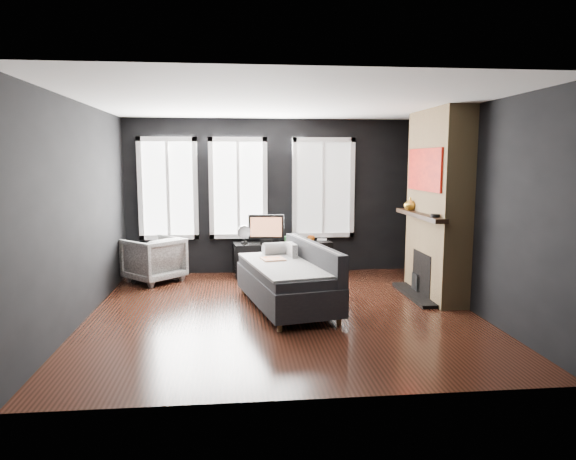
{
  "coord_description": "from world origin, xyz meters",
  "views": [
    {
      "loc": [
        -0.6,
        -6.51,
        1.98
      ],
      "look_at": [
        0.1,
        0.3,
        1.05
      ],
      "focal_mm": 32.0,
      "sensor_mm": 36.0,
      "label": 1
    }
  ],
  "objects": [
    {
      "name": "floor",
      "position": [
        0.0,
        0.0,
        0.0
      ],
      "size": [
        5.0,
        5.0,
        0.0
      ],
      "primitive_type": "plane",
      "color": "black",
      "rests_on": "ground"
    },
    {
      "name": "ceiling",
      "position": [
        0.0,
        0.0,
        2.7
      ],
      "size": [
        5.0,
        5.0,
        0.0
      ],
      "primitive_type": "plane",
      "color": "white",
      "rests_on": "ground"
    },
    {
      "name": "wall_back",
      "position": [
        0.0,
        2.5,
        1.35
      ],
      "size": [
        5.0,
        0.02,
        2.7
      ],
      "primitive_type": "cube",
      "color": "black",
      "rests_on": "ground"
    },
    {
      "name": "wall_left",
      "position": [
        -2.5,
        0.0,
        1.35
      ],
      "size": [
        0.02,
        5.0,
        2.7
      ],
      "primitive_type": "cube",
      "color": "black",
      "rests_on": "ground"
    },
    {
      "name": "wall_right",
      "position": [
        2.5,
        0.0,
        1.35
      ],
      "size": [
        0.02,
        5.0,
        2.7
      ],
      "primitive_type": "cube",
      "color": "black",
      "rests_on": "ground"
    },
    {
      "name": "windows",
      "position": [
        -0.45,
        2.46,
        2.38
      ],
      "size": [
        4.0,
        0.16,
        1.76
      ],
      "primitive_type": null,
      "color": "white",
      "rests_on": "wall_back"
    },
    {
      "name": "fireplace",
      "position": [
        2.3,
        0.6,
        1.35
      ],
      "size": [
        0.7,
        1.62,
        2.7
      ],
      "primitive_type": null,
      "color": "#93724C",
      "rests_on": "floor"
    },
    {
      "name": "sofa",
      "position": [
        0.07,
        0.21,
        0.44
      ],
      "size": [
        1.42,
        2.2,
        0.88
      ],
      "primitive_type": null,
      "rotation": [
        0.0,
        0.0,
        0.21
      ],
      "color": "#28282A",
      "rests_on": "floor"
    },
    {
      "name": "stripe_pillow",
      "position": [
        0.2,
        0.7,
        0.63
      ],
      "size": [
        0.14,
        0.35,
        0.34
      ],
      "primitive_type": "cube",
      "rotation": [
        0.0,
        0.0,
        0.17
      ],
      "color": "gray",
      "rests_on": "sofa"
    },
    {
      "name": "armchair",
      "position": [
        -1.95,
        1.95,
        0.41
      ],
      "size": [
        1.08,
        1.08,
        0.81
      ],
      "primitive_type": "imported",
      "rotation": [
        0.0,
        0.0,
        -2.36
      ],
      "color": "silver",
      "rests_on": "floor"
    },
    {
      "name": "media_console",
      "position": [
        0.2,
        2.24,
        0.29
      ],
      "size": [
        1.74,
        0.72,
        0.58
      ],
      "primitive_type": null,
      "rotation": [
        0.0,
        0.0,
        0.12
      ],
      "color": "black",
      "rests_on": "floor"
    },
    {
      "name": "monitor",
      "position": [
        -0.08,
        2.18,
        0.85
      ],
      "size": [
        0.63,
        0.22,
        0.55
      ],
      "primitive_type": null,
      "rotation": [
        0.0,
        0.0,
        -0.14
      ],
      "color": "black",
      "rests_on": "media_console"
    },
    {
      "name": "desk_fan",
      "position": [
        -0.46,
        2.14,
        0.74
      ],
      "size": [
        0.23,
        0.23,
        0.32
      ],
      "primitive_type": null,
      "rotation": [
        0.0,
        0.0,
        -0.02
      ],
      "color": "#969696",
      "rests_on": "media_console"
    },
    {
      "name": "mug",
      "position": [
        0.7,
        2.24,
        0.64
      ],
      "size": [
        0.13,
        0.11,
        0.12
      ],
      "primitive_type": "imported",
      "rotation": [
        0.0,
        0.0,
        -0.1
      ],
      "color": "orange",
      "rests_on": "media_console"
    },
    {
      "name": "book",
      "position": [
        0.84,
        2.39,
        0.69
      ],
      "size": [
        0.17,
        0.05,
        0.23
      ],
      "primitive_type": "imported",
      "rotation": [
        0.0,
        0.0,
        -0.21
      ],
      "color": "#B8A78D",
      "rests_on": "media_console"
    },
    {
      "name": "storage_box",
      "position": [
        0.33,
        2.18,
        0.63
      ],
      "size": [
        0.2,
        0.13,
        0.11
      ],
      "primitive_type": "cube",
      "rotation": [
        0.0,
        0.0,
        0.02
      ],
      "color": "#32783C",
      "rests_on": "media_console"
    },
    {
      "name": "mantel_vase",
      "position": [
        2.05,
        1.05,
        1.32
      ],
      "size": [
        0.21,
        0.21,
        0.19
      ],
      "primitive_type": "imported",
      "rotation": [
        0.0,
        0.0,
        -0.09
      ],
      "color": "gold",
      "rests_on": "fireplace"
    },
    {
      "name": "mantel_clock",
      "position": [
        2.05,
        0.05,
        1.25
      ],
      "size": [
        0.15,
        0.15,
        0.04
      ],
      "primitive_type": "cylinder",
      "rotation": [
        0.0,
        0.0,
        0.25
      ],
      "color": "black",
      "rests_on": "fireplace"
    }
  ]
}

